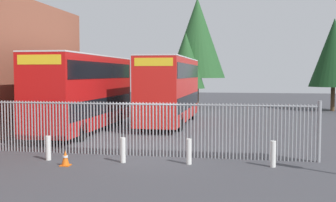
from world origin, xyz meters
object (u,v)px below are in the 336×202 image
Objects in this scene: bollard_center_front at (123,150)px; bollard_far_right at (273,154)px; double_decker_bus_near_gate at (85,90)px; double_decker_bus_behind_fence_left at (171,88)px; bollard_near_right at (189,152)px; traffic_cone_by_gate at (65,158)px; bollard_near_left at (48,148)px.

bollard_center_front and bollard_far_right have the same top height.
double_decker_bus_near_gate is 6.20m from double_decker_bus_behind_fence_left.
traffic_cone_by_gate is at bearing -166.41° from bollard_near_right.
bollard_center_front is 2.50m from bollard_near_right.
traffic_cone_by_gate is (-1.92, -0.91, -0.19)m from bollard_center_front.
bollard_near_left is at bearing -178.56° from bollard_center_front.
double_decker_bus_near_gate reaches higher than bollard_near_right.
double_decker_bus_near_gate reaches higher than bollard_near_left.
bollard_near_right is (7.08, -7.62, -1.95)m from double_decker_bus_near_gate.
double_decker_bus_near_gate is at bearing 143.28° from bollard_far_right.
bollard_center_front is at bearing -88.64° from double_decker_bus_behind_fence_left.
bollard_near_right is (2.79, -12.10, -1.95)m from double_decker_bus_behind_fence_left.
bollard_near_right is at bearing -47.10° from double_decker_bus_near_gate.
bollard_near_left and bollard_far_right have the same top height.
bollard_far_right is at bearing 2.02° from bollard_near_left.
bollard_near_left is at bearing 142.33° from traffic_cone_by_gate.
bollard_center_front is at bearing -59.49° from double_decker_bus_near_gate.
bollard_near_left is 2.99m from bollard_center_front.
double_decker_bus_behind_fence_left reaches higher than traffic_cone_by_gate.
traffic_cone_by_gate is at bearing -154.69° from bollard_center_front.
bollard_near_right is at bearing 13.59° from traffic_cone_by_gate.
bollard_near_right is 1.61× the size of traffic_cone_by_gate.
bollard_far_right is at bearing -64.14° from double_decker_bus_behind_fence_left.
double_decker_bus_near_gate is 9.33m from traffic_cone_by_gate.
double_decker_bus_behind_fence_left is 11.38× the size of bollard_far_right.
traffic_cone_by_gate is (1.08, -0.83, -0.19)m from bollard_near_left.
bollard_near_right is 4.54m from traffic_cone_by_gate.
bollard_near_left is at bearing -102.36° from double_decker_bus_behind_fence_left.
bollard_near_left is at bearing -177.98° from bollard_far_right.
bollard_near_right reaches higher than traffic_cone_by_gate.
double_decker_bus_behind_fence_left is 13.43m from traffic_cone_by_gate.
double_decker_bus_near_gate reaches higher than traffic_cone_by_gate.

